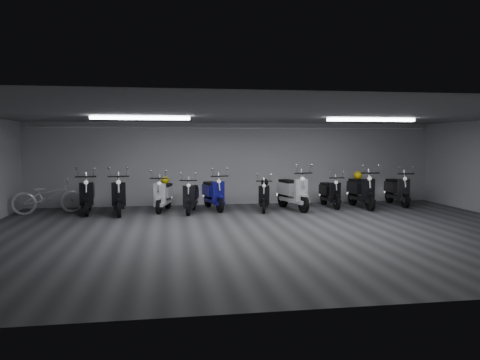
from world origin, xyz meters
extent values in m
cube|color=#39393B|center=(0.00, 0.00, -0.01)|extent=(14.00, 10.00, 0.01)
cube|color=slate|center=(0.00, 0.00, 2.80)|extent=(14.00, 10.00, 0.01)
cube|color=#AEAEB1|center=(0.00, 5.00, 1.40)|extent=(14.00, 0.01, 2.80)
cube|color=#AEAEB1|center=(0.00, -5.00, 1.40)|extent=(14.00, 0.01, 2.80)
cube|color=white|center=(-3.00, 1.00, 2.74)|extent=(2.40, 0.18, 0.08)
cube|color=white|center=(3.00, 1.00, 2.74)|extent=(2.40, 0.18, 0.08)
cylinder|color=white|center=(0.00, 4.92, 2.62)|extent=(13.60, 0.05, 0.05)
imported|color=silver|center=(-5.90, 3.75, 0.65)|extent=(2.12, 1.15, 1.30)
sphere|color=#C9BA0B|center=(-2.45, 3.96, 0.95)|extent=(0.24, 0.24, 0.24)
sphere|color=yellow|center=(3.84, 3.72, 1.05)|extent=(0.27, 0.27, 0.27)
sphere|color=black|center=(0.66, 3.56, 0.87)|extent=(0.24, 0.24, 0.24)
camera|label=1|loc=(-2.34, -10.53, 2.17)|focal=34.21mm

